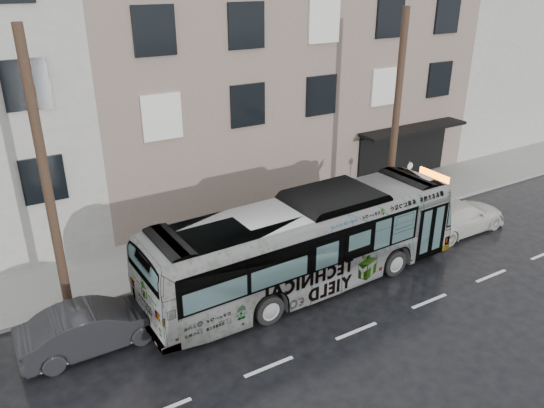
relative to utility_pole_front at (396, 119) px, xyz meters
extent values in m
plane|color=black|center=(-6.50, -3.30, -4.65)|extent=(120.00, 120.00, 0.00)
cube|color=gray|center=(-6.50, 1.60, -4.58)|extent=(90.00, 3.60, 0.15)
cube|color=gray|center=(-1.50, 9.40, 0.85)|extent=(20.00, 12.00, 11.00)
cube|color=#B4B2AA|center=(17.50, 9.40, 1.35)|extent=(18.00, 12.00, 12.00)
cylinder|color=#412E20|center=(0.00, 0.00, 0.00)|extent=(0.30, 0.30, 9.00)
cylinder|color=#412E20|center=(-14.00, 0.00, 0.00)|extent=(0.30, 0.30, 9.00)
cylinder|color=slate|center=(1.10, 0.00, -3.30)|extent=(0.06, 0.06, 2.40)
imported|color=#B2B2B2|center=(-6.38, -2.72, -2.98)|extent=(12.05, 3.15, 3.34)
imported|color=silver|center=(1.72, -2.51, -3.96)|extent=(4.79, 2.02, 1.38)
imported|color=black|center=(-13.71, -2.33, -3.94)|extent=(4.30, 1.52, 1.41)
camera|label=1|loc=(-15.79, -16.13, 5.72)|focal=35.00mm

